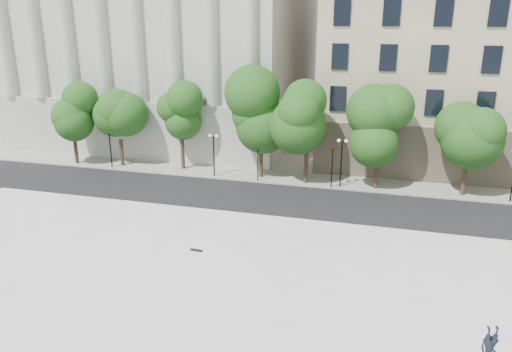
# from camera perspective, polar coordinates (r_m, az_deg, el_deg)

# --- Properties ---
(ground) EXTENTS (160.00, 160.00, 0.00)m
(ground) POSITION_cam_1_polar(r_m,az_deg,el_deg) (24.53, -8.57, -17.45)
(ground) COLOR #AAA7A1
(ground) RESTS_ON ground
(plaza) EXTENTS (44.00, 22.00, 0.45)m
(plaza) POSITION_cam_1_polar(r_m,az_deg,el_deg) (26.70, -5.97, -13.53)
(plaza) COLOR white
(plaza) RESTS_ON ground
(street) EXTENTS (60.00, 8.00, 0.02)m
(street) POSITION_cam_1_polar(r_m,az_deg,el_deg) (39.72, 1.80, -2.86)
(street) COLOR black
(street) RESTS_ON ground
(far_sidewalk) EXTENTS (60.00, 4.00, 0.12)m
(far_sidewalk) POSITION_cam_1_polar(r_m,az_deg,el_deg) (45.23, 3.58, -0.19)
(far_sidewalk) COLOR #AFABA1
(far_sidewalk) RESTS_ON ground
(building_west) EXTENTS (31.50, 27.65, 25.60)m
(building_west) POSITION_cam_1_polar(r_m,az_deg,el_deg) (62.20, -9.41, 16.60)
(building_west) COLOR #B5B5B0
(building_west) RESTS_ON ground
(traffic_light_west) EXTENTS (0.38, 1.58, 4.13)m
(traffic_light_west) POSITION_cam_1_polar(r_m,az_deg,el_deg) (43.16, 0.22, 3.88)
(traffic_light_west) COLOR black
(traffic_light_west) RESTS_ON ground
(traffic_light_east) EXTENTS (0.95, 1.71, 4.18)m
(traffic_light_east) POSITION_cam_1_polar(r_m,az_deg,el_deg) (41.98, 8.80, 3.34)
(traffic_light_east) COLOR black
(traffic_light_east) RESTS_ON ground
(skateboard) EXTENTS (0.78, 0.25, 0.08)m
(skateboard) POSITION_cam_1_polar(r_m,az_deg,el_deg) (30.85, -6.83, -8.42)
(skateboard) COLOR black
(skateboard) RESTS_ON plaza
(street_trees) EXTENTS (46.98, 5.10, 7.93)m
(street_trees) POSITION_cam_1_polar(r_m,az_deg,el_deg) (43.37, 2.96, 6.23)
(street_trees) COLOR #382619
(street_trees) RESTS_ON ground
(lamp_posts) EXTENTS (36.04, 0.28, 4.34)m
(lamp_posts) POSITION_cam_1_polar(r_m,az_deg,el_deg) (43.06, 3.57, 2.79)
(lamp_posts) COLOR black
(lamp_posts) RESTS_ON ground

